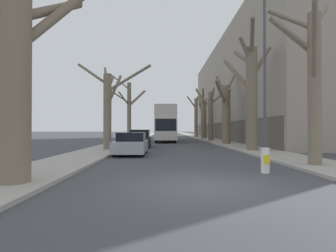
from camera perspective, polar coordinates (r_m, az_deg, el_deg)
The scene contains 18 objects.
ground_plane at distance 7.39m, azimuth 7.36°, elevation -13.02°, with size 300.00×300.00×0.00m, color #424247.
sidewalk_left at distance 57.34m, azimuth -5.45°, elevation -2.17°, with size 2.85×120.00×0.12m, color #A39E93.
sidewalk_right at distance 57.54m, azimuth 5.64°, elevation -2.16°, with size 2.85×120.00×0.12m, color #A39E93.
building_facade_right at distance 41.38m, azimuth 17.53°, elevation 7.15°, with size 10.08×43.99×14.37m.
street_tree_left_0 at distance 8.74m, azimuth -30.12°, elevation 14.13°, with size 4.37×3.26×7.39m.
street_tree_left_1 at distance 19.78m, azimuth -12.86°, elevation 4.66°, with size 5.71×2.78×6.64m.
street_tree_left_2 at distance 31.61m, azimuth -8.55°, elevation 3.77°, with size 4.62×3.66×8.51m.
street_tree_right_0 at distance 12.52m, azimuth 28.84°, elevation 9.09°, with size 3.15×4.21×7.20m.
street_tree_right_1 at distance 19.56m, azimuth 17.59°, elevation 7.09°, with size 3.11×4.56×8.65m.
street_tree_right_2 at distance 27.22m, azimuth 12.46°, elevation 3.59°, with size 3.13×4.36×7.56m.
street_tree_right_3 at distance 34.27m, azimuth 9.33°, elevation 2.69°, with size 4.44×2.89×6.97m.
street_tree_right_4 at distance 41.55m, azimuth 7.68°, elevation 2.21°, with size 1.77×3.98×8.25m.
street_tree_right_5 at distance 48.92m, azimuth 6.11°, elevation 2.19°, with size 2.92×3.27×8.06m.
double_decker_bus at distance 34.06m, azimuth -0.57°, elevation 0.79°, with size 2.53×11.97×4.30m.
parked_car_0 at distance 16.39m, azimuth -8.01°, elevation -3.90°, with size 1.85×3.92×1.36m.
parked_car_1 at distance 22.53m, azimuth -6.07°, elevation -2.87°, with size 1.70×4.25×1.52m.
lamp_post at distance 15.75m, azimuth 20.00°, elevation 11.97°, with size 1.40×0.20×9.09m.
traffic_bollard at distance 10.11m, azimuth 20.41°, elevation -7.03°, with size 0.30×0.31×0.91m.
Camera 1 is at (-1.04, -7.15, 1.59)m, focal length 28.00 mm.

